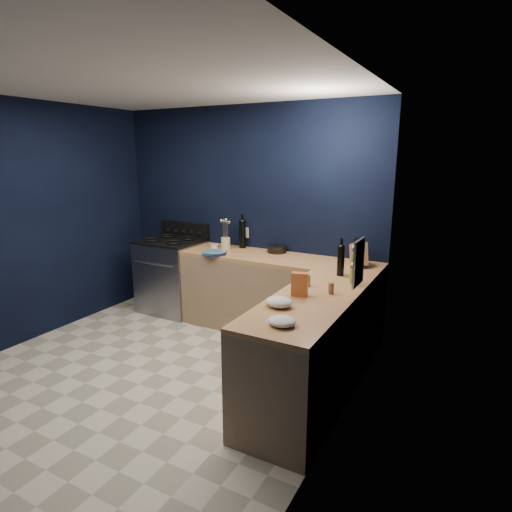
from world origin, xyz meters
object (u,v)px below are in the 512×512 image
Objects in this scene: knife_block at (359,255)px; crouton_bag at (300,284)px; utensil_crock at (226,243)px; plate_stack at (214,253)px; gas_range at (172,277)px.

knife_block reaches higher than crouton_bag.
knife_block reaches higher than utensil_crock.
utensil_crock is at bearing 97.82° from plate_stack.
plate_stack is at bearing 133.85° from crouton_bag.
knife_block is at bearing -1.15° from utensil_crock.
gas_range is 3.88× the size of knife_block.
gas_range is at bearing 150.48° from knife_block.
gas_range is 0.93m from utensil_crock.
utensil_crock is (-0.04, 0.32, 0.05)m from plate_stack.
crouton_bag is at bearing -31.71° from plate_stack.
plate_stack is 0.33m from utensil_crock.
knife_block reaches higher than plate_stack.
crouton_bag reaches higher than plate_stack.
plate_stack is 1.99× the size of utensil_crock.
plate_stack is 1.40× the size of crouton_bag.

